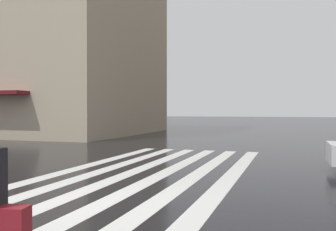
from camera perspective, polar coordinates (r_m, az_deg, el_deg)
ground_plane at (r=7.97m, az=-11.41°, el=-13.02°), size 220.00×220.00×0.00m
zebra_crossing at (r=11.64m, az=-2.66°, el=-8.60°), size 13.00×5.50×0.01m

